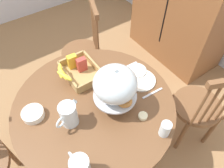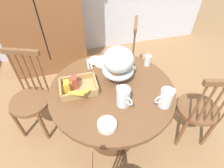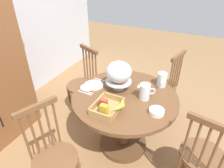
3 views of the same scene
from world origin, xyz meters
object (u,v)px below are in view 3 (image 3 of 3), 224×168
windsor_chair_far_side (54,159)px  cereal_basket (108,107)px  butter_dish (118,78)px  orange_juice_pitcher (162,80)px  dining_table (124,113)px  drinking_glass (121,69)px  windsor_chair_near_window (202,157)px  china_plate_large (94,85)px  windsor_chair_facing_door (83,85)px  milk_pitcher (145,92)px  pastry_stand_with_dome (119,73)px  windsor_chair_by_cabinet (163,86)px  cereal_bowl (157,112)px  china_plate_small (87,87)px

windsor_chair_far_side → cereal_basket: 0.66m
windsor_chair_far_side → butter_dish: bearing=-7.3°
orange_juice_pitcher → cereal_basket: 0.73m
dining_table → windsor_chair_far_side: size_ratio=1.13×
drinking_glass → windsor_chair_near_window: bearing=-120.7°
china_plate_large → windsor_chair_facing_door: bearing=49.3°
milk_pitcher → china_plate_large: (-0.01, 0.58, -0.07)m
cereal_basket → milk_pitcher: bearing=-36.1°
windsor_chair_near_window → windsor_chair_facing_door: size_ratio=1.00×
dining_table → windsor_chair_near_window: size_ratio=1.13×
pastry_stand_with_dome → cereal_basket: 0.42m
china_plate_large → windsor_chair_by_cabinet: bearing=-38.7°
dining_table → drinking_glass: 0.57m
windsor_chair_by_cabinet → orange_juice_pitcher: (-0.47, -0.05, 0.36)m
windsor_chair_far_side → cereal_bowl: size_ratio=6.96×
windsor_chair_near_window → orange_juice_pitcher: windsor_chair_near_window is taller
windsor_chair_facing_door → butter_dish: 0.65m
windsor_chair_by_cabinet → pastry_stand_with_dome: pastry_stand_with_dome is taller
cereal_basket → windsor_chair_by_cabinet: bearing=-14.7°
dining_table → pastry_stand_with_dome: size_ratio=3.20×
cereal_basket → windsor_chair_near_window: bearing=-83.7°
windsor_chair_by_cabinet → butter_dish: bearing=140.6°
pastry_stand_with_dome → dining_table: bearing=-127.6°
windsor_chair_far_side → butter_dish: 1.10m
milk_pitcher → drinking_glass: bearing=47.2°
windsor_chair_facing_door → drinking_glass: bearing=-81.9°
windsor_chair_facing_door → pastry_stand_with_dome: (-0.27, -0.66, 0.49)m
windsor_chair_near_window → butter_dish: bearing=65.6°
orange_juice_pitcher → china_plate_small: 0.82m
windsor_chair_near_window → windsor_chair_facing_door: same height
dining_table → drinking_glass: size_ratio=10.01×
china_plate_large → butter_dish: (0.25, -0.19, 0.01)m
dining_table → china_plate_small: china_plate_small is taller
china_plate_small → butter_dish: 0.40m
china_plate_small → windsor_chair_by_cabinet: bearing=-37.1°
windsor_chair_by_cabinet → windsor_chair_facing_door: (-0.46, 1.02, 0.00)m
windsor_chair_by_cabinet → windsor_chair_far_side: same height
dining_table → cereal_bowl: bearing=-110.9°
orange_juice_pitcher → cereal_basket: bearing=152.4°
pastry_stand_with_dome → orange_juice_pitcher: pastry_stand_with_dome is taller
windsor_chair_facing_door → cereal_bowl: (-0.50, -1.14, 0.31)m
orange_juice_pitcher → cereal_bowl: bearing=-170.9°
china_plate_large → windsor_chair_near_window: bearing=-100.3°
windsor_chair_by_cabinet → drinking_glass: size_ratio=8.86×
pastry_stand_with_dome → china_plate_large: (-0.06, 0.28, -0.19)m
windsor_chair_by_cabinet → cereal_basket: (-1.11, 0.29, 0.33)m
windsor_chair_by_cabinet → pastry_stand_with_dome: (-0.73, 0.36, 0.49)m
cereal_basket → drinking_glass: size_ratio=2.87×
dining_table → butter_dish: 0.42m
windsor_chair_far_side → cereal_basket: size_ratio=3.09×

